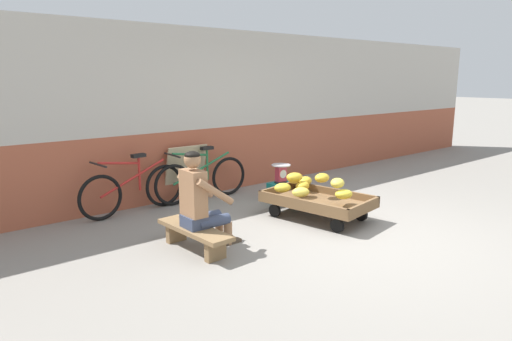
# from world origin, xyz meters

# --- Properties ---
(ground_plane) EXTENTS (80.00, 80.00, 0.00)m
(ground_plane) POSITION_xyz_m (0.00, 0.00, 0.00)
(ground_plane) COLOR gray
(back_wall) EXTENTS (16.00, 0.30, 2.70)m
(back_wall) POSITION_xyz_m (0.00, 3.19, 1.35)
(back_wall) COLOR #A35138
(back_wall) RESTS_ON ground
(banana_cart) EXTENTS (1.06, 1.56, 0.36)m
(banana_cart) POSITION_xyz_m (0.11, 0.92, 0.24)
(banana_cart) COLOR brown
(banana_cart) RESTS_ON ground
(banana_pile) EXTENTS (0.84, 1.27, 0.26)m
(banana_pile) POSITION_xyz_m (0.10, 1.08, 0.47)
(banana_pile) COLOR yellow
(banana_pile) RESTS_ON banana_cart
(low_bench) EXTENTS (0.35, 1.11, 0.27)m
(low_bench) POSITION_xyz_m (-1.82, 1.01, 0.20)
(low_bench) COLOR olive
(low_bench) RESTS_ON ground
(vendor_seated) EXTENTS (0.68, 0.48, 1.14)m
(vendor_seated) POSITION_xyz_m (-1.73, 1.01, 0.57)
(vendor_seated) COLOR #9E704C
(vendor_seated) RESTS_ON ground
(plastic_crate) EXTENTS (0.36, 0.28, 0.30)m
(plastic_crate) POSITION_xyz_m (0.33, 1.90, 0.15)
(plastic_crate) COLOR #19847F
(plastic_crate) RESTS_ON ground
(weighing_scale) EXTENTS (0.30, 0.30, 0.29)m
(weighing_scale) POSITION_xyz_m (0.33, 1.90, 0.45)
(weighing_scale) COLOR #28282D
(weighing_scale) RESTS_ON plastic_crate
(bicycle_near_left) EXTENTS (1.66, 0.48, 0.86)m
(bicycle_near_left) POSITION_xyz_m (-1.72, 2.80, 0.35)
(bicycle_near_left) COLOR black
(bicycle_near_left) RESTS_ON ground
(bicycle_far_left) EXTENTS (1.66, 0.48, 0.86)m
(bicycle_far_left) POSITION_xyz_m (-0.57, 2.77, 0.35)
(bicycle_far_left) COLOR black
(bicycle_far_left) RESTS_ON ground
(sign_board) EXTENTS (0.70, 0.26, 0.88)m
(sign_board) POSITION_xyz_m (-0.73, 3.01, 0.43)
(sign_board) COLOR #C6B289
(sign_board) RESTS_ON ground
(shopping_bag) EXTENTS (0.18, 0.12, 0.24)m
(shopping_bag) POSITION_xyz_m (0.54, 1.58, 0.12)
(shopping_bag) COLOR silver
(shopping_bag) RESTS_ON ground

